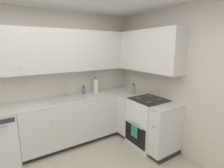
% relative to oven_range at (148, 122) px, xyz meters
% --- Properties ---
extents(wall_back, '(4.00, 0.05, 2.55)m').
position_rel_oven_range_xyz_m(wall_back, '(-1.67, 1.20, 0.81)').
color(wall_back, beige).
rests_on(wall_back, ground_plane).
extents(wall_right, '(0.05, 3.61, 2.55)m').
position_rel_oven_range_xyz_m(wall_right, '(0.31, -0.59, 0.81)').
color(wall_right, beige).
rests_on(wall_right, ground_plane).
extents(lower_cabinets_back, '(1.83, 0.62, 0.88)m').
position_rel_oven_range_xyz_m(lower_cabinets_back, '(-1.23, 0.87, -0.02)').
color(lower_cabinets_back, silver).
rests_on(lower_cabinets_back, ground_plane).
extents(countertop_back, '(3.03, 0.60, 0.03)m').
position_rel_oven_range_xyz_m(countertop_back, '(-1.23, 0.87, 0.43)').
color(countertop_back, beige).
rests_on(countertop_back, lower_cabinets_back).
extents(lower_cabinets_right, '(0.62, 1.14, 0.88)m').
position_rel_oven_range_xyz_m(lower_cabinets_right, '(-0.02, 0.01, -0.02)').
color(lower_cabinets_right, silver).
rests_on(lower_cabinets_right, ground_plane).
extents(countertop_right, '(0.60, 1.14, 0.03)m').
position_rel_oven_range_xyz_m(countertop_right, '(-0.02, 0.01, 0.43)').
color(countertop_right, beige).
rests_on(countertop_right, lower_cabinets_right).
extents(oven_range, '(0.68, 0.62, 1.06)m').
position_rel_oven_range_xyz_m(oven_range, '(0.00, 0.00, 0.00)').
color(oven_range, white).
rests_on(oven_range, ground_plane).
extents(upper_cabinets_back, '(2.71, 0.34, 0.77)m').
position_rel_oven_range_xyz_m(upper_cabinets_back, '(-1.39, 1.01, 1.34)').
color(upper_cabinets_back, silver).
extents(upper_cabinets_right, '(0.32, 1.69, 0.77)m').
position_rel_oven_range_xyz_m(upper_cabinets_right, '(0.12, 0.33, 1.34)').
color(upper_cabinets_right, silver).
extents(sink, '(0.67, 0.40, 0.10)m').
position_rel_oven_range_xyz_m(sink, '(-1.27, 0.84, 0.41)').
color(sink, '#B7B7BC').
rests_on(sink, countertop_back).
extents(faucet, '(0.07, 0.16, 0.26)m').
position_rel_oven_range_xyz_m(faucet, '(-1.27, 1.05, 0.60)').
color(faucet, silver).
rests_on(faucet, countertop_back).
extents(soap_bottle, '(0.06, 0.06, 0.19)m').
position_rel_oven_range_xyz_m(soap_bottle, '(-0.86, 1.05, 0.53)').
color(soap_bottle, '#3F72BF').
rests_on(soap_bottle, countertop_back).
extents(paper_towel_roll, '(0.11, 0.11, 0.35)m').
position_rel_oven_range_xyz_m(paper_towel_roll, '(-0.58, 1.03, 0.59)').
color(paper_towel_roll, white).
rests_on(paper_towel_roll, countertop_back).
extents(oil_bottle, '(0.08, 0.08, 0.23)m').
position_rel_oven_range_xyz_m(oil_bottle, '(-0.02, 0.45, 0.55)').
color(oil_bottle, '#729E66').
rests_on(oil_bottle, countertop_right).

